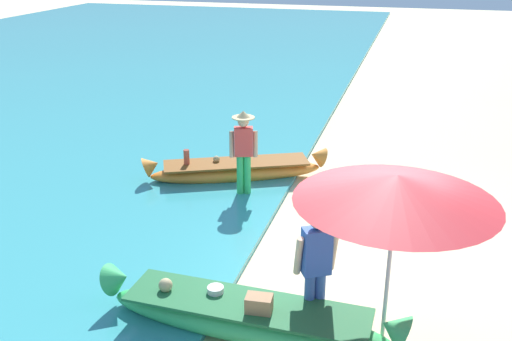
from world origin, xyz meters
name	(u,v)px	position (x,y,z in m)	size (l,w,h in m)	color
ground_plane	(351,290)	(0.00, 0.00, 0.00)	(80.00, 80.00, 0.00)	beige
boat_green_foreground	(246,317)	(-1.18, -1.43, 0.28)	(4.12, 0.88, 0.78)	#38B760
boat_orange_midground	(236,170)	(-2.89, 3.56, 0.25)	(3.77, 2.18, 0.75)	orange
person_vendor_hatted	(244,148)	(-2.48, 2.77, 1.05)	(0.58, 0.44, 1.80)	green
person_tourist_customer	(316,265)	(-0.37, -1.05, 0.97)	(0.58, 0.45, 1.72)	#3D5BA8
patio_umbrella_large	(396,189)	(0.54, -1.26, 2.21)	(2.35, 2.35, 2.38)	#B7B7BC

